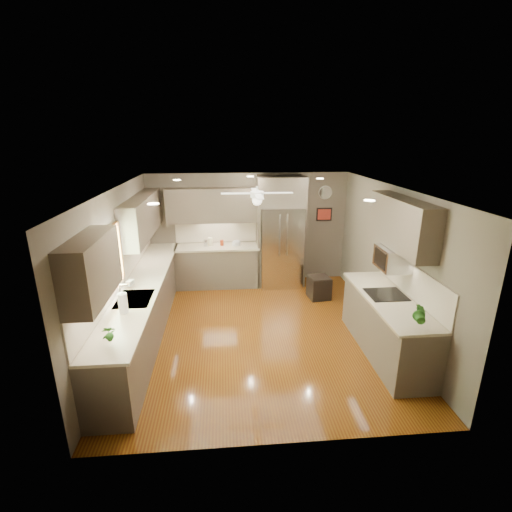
{
  "coord_description": "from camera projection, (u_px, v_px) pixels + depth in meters",
  "views": [
    {
      "loc": [
        -0.55,
        -5.75,
        3.29
      ],
      "look_at": [
        0.01,
        0.6,
        1.2
      ],
      "focal_mm": 26.0,
      "sensor_mm": 36.0,
      "label": 1
    }
  ],
  "objects": [
    {
      "name": "canister_b",
      "position": [
        206.0,
        243.0,
        8.19
      ],
      "size": [
        0.11,
        0.11,
        0.15
      ],
      "primitive_type": "cylinder",
      "rotation": [
        0.0,
        0.0,
        -0.13
      ],
      "color": "silver",
      "rests_on": "back_run"
    },
    {
      "name": "wall_left",
      "position": [
        119.0,
        269.0,
        5.93
      ],
      "size": [
        0.0,
        5.0,
        5.0
      ],
      "primitive_type": "plane",
      "rotation": [
        1.57,
        0.0,
        1.57
      ],
      "color": "brown",
      "rests_on": "ground"
    },
    {
      "name": "back_run",
      "position": [
        218.0,
        265.0,
        8.39
      ],
      "size": [
        1.85,
        0.65,
        1.45
      ],
      "color": "brown",
      "rests_on": "ground"
    },
    {
      "name": "stool",
      "position": [
        319.0,
        287.0,
        7.79
      ],
      "size": [
        0.47,
        0.47,
        0.49
      ],
      "color": "black",
      "rests_on": "ground"
    },
    {
      "name": "sink",
      "position": [
        135.0,
        301.0,
        5.59
      ],
      "size": [
        0.5,
        0.7,
        0.32
      ],
      "color": "silver",
      "rests_on": "left_run"
    },
    {
      "name": "potted_plant_right",
      "position": [
        421.0,
        315.0,
        4.69
      ],
      "size": [
        0.23,
        0.2,
        0.35
      ],
      "primitive_type": "imported",
      "rotation": [
        0.0,
        0.0,
        -0.28
      ],
      "color": "#235C1A",
      "rests_on": "right_run"
    },
    {
      "name": "wall_clock",
      "position": [
        325.0,
        192.0,
        8.37
      ],
      "size": [
        0.3,
        0.03,
        0.3
      ],
      "color": "white",
      "rests_on": "wall_back"
    },
    {
      "name": "microwave",
      "position": [
        393.0,
        258.0,
        5.7
      ],
      "size": [
        0.43,
        0.55,
        0.34
      ],
      "color": "silver",
      "rests_on": "wall_right"
    },
    {
      "name": "recessed_lights",
      "position": [
        254.0,
        185.0,
        6.11
      ],
      "size": [
        2.84,
        3.14,
        0.01
      ],
      "color": "white",
      "rests_on": "ceiling"
    },
    {
      "name": "refrigerator",
      "position": [
        281.0,
        234.0,
        8.24
      ],
      "size": [
        1.06,
        0.75,
        2.45
      ],
      "color": "silver",
      "rests_on": "ground"
    },
    {
      "name": "framed_print",
      "position": [
        324.0,
        214.0,
        8.52
      ],
      "size": [
        0.36,
        0.03,
        0.3
      ],
      "color": "black",
      "rests_on": "wall_back"
    },
    {
      "name": "floor",
      "position": [
        258.0,
        331.0,
        6.51
      ],
      "size": [
        5.0,
        5.0,
        0.0
      ],
      "primitive_type": "plane",
      "color": "#4D210A",
      "rests_on": "ground"
    },
    {
      "name": "bowl",
      "position": [
        236.0,
        244.0,
        8.25
      ],
      "size": [
        0.26,
        0.26,
        0.05
      ],
      "primitive_type": "imported",
      "rotation": [
        0.0,
        0.0,
        0.36
      ],
      "color": "beige",
      "rests_on": "back_run"
    },
    {
      "name": "left_run",
      "position": [
        144.0,
        307.0,
        6.34
      ],
      "size": [
        0.65,
        4.7,
        1.45
      ],
      "color": "brown",
      "rests_on": "ground"
    },
    {
      "name": "paper_towel",
      "position": [
        123.0,
        303.0,
        5.1
      ],
      "size": [
        0.13,
        0.13,
        0.32
      ],
      "color": "white",
      "rests_on": "left_run"
    },
    {
      "name": "ceiling",
      "position": [
        259.0,
        188.0,
        5.73
      ],
      "size": [
        5.0,
        5.0,
        0.0
      ],
      "primitive_type": "plane",
      "rotation": [
        3.14,
        0.0,
        0.0
      ],
      "color": "white",
      "rests_on": "ground"
    },
    {
      "name": "soap_bottle",
      "position": [
        130.0,
        282.0,
        5.96
      ],
      "size": [
        0.1,
        0.1,
        0.18
      ],
      "primitive_type": "imported",
      "rotation": [
        0.0,
        0.0,
        -0.29
      ],
      "color": "white",
      "rests_on": "left_run"
    },
    {
      "name": "canister_d",
      "position": [
        222.0,
        243.0,
        8.26
      ],
      "size": [
        0.09,
        0.09,
        0.12
      ],
      "primitive_type": "cylinder",
      "rotation": [
        0.0,
        0.0,
        0.15
      ],
      "color": "#982D10",
      "rests_on": "back_run"
    },
    {
      "name": "uppers",
      "position": [
        213.0,
        219.0,
        6.54
      ],
      "size": [
        4.5,
        4.7,
        0.95
      ],
      "color": "brown",
      "rests_on": "wall_left"
    },
    {
      "name": "potted_plant_left",
      "position": [
        107.0,
        333.0,
        4.31
      ],
      "size": [
        0.18,
        0.15,
        0.3
      ],
      "primitive_type": "imported",
      "rotation": [
        0.0,
        0.0,
        0.32
      ],
      "color": "#235C1A",
      "rests_on": "left_run"
    },
    {
      "name": "wall_right",
      "position": [
        390.0,
        261.0,
        6.31
      ],
      "size": [
        0.0,
        5.0,
        5.0
      ],
      "primitive_type": "plane",
      "rotation": [
        1.57,
        0.0,
        -1.57
      ],
      "color": "brown",
      "rests_on": "ground"
    },
    {
      "name": "canister_c",
      "position": [
        210.0,
        242.0,
        8.24
      ],
      "size": [
        0.11,
        0.11,
        0.18
      ],
      "primitive_type": "cylinder",
      "rotation": [
        0.0,
        0.0,
        0.02
      ],
      "color": "beige",
      "rests_on": "back_run"
    },
    {
      "name": "window",
      "position": [
        110.0,
        261.0,
        5.37
      ],
      "size": [
        0.05,
        1.12,
        0.92
      ],
      "color": "#BFF2B2",
      "rests_on": "wall_left"
    },
    {
      "name": "ceiling_fan",
      "position": [
        257.0,
        196.0,
        6.07
      ],
      "size": [
        1.18,
        1.18,
        0.32
      ],
      "color": "white",
      "rests_on": "ceiling"
    },
    {
      "name": "wall_front",
      "position": [
        282.0,
        346.0,
        3.75
      ],
      "size": [
        4.5,
        0.0,
        4.5
      ],
      "primitive_type": "plane",
      "rotation": [
        -1.57,
        0.0,
        0.0
      ],
      "color": "brown",
      "rests_on": "ground"
    },
    {
      "name": "wall_back",
      "position": [
        248.0,
        228.0,
        8.49
      ],
      "size": [
        4.5,
        0.0,
        4.5
      ],
      "primitive_type": "plane",
      "rotation": [
        1.57,
        0.0,
        0.0
      ],
      "color": "brown",
      "rests_on": "ground"
    },
    {
      "name": "right_run",
      "position": [
        387.0,
        324.0,
        5.76
      ],
      "size": [
        0.7,
        2.2,
        1.45
      ],
      "color": "brown",
      "rests_on": "ground"
    }
  ]
}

